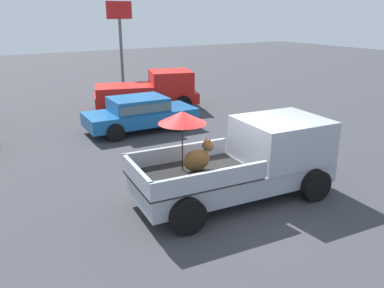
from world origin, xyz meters
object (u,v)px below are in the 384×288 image
pickup_truck_main (249,159)px  motel_sign (120,30)px  pickup_truck_red (151,91)px  parked_sedan_far (140,112)px

pickup_truck_main → motel_sign: motel_sign is taller
pickup_truck_main → pickup_truck_red: 9.96m
parked_sedan_far → pickup_truck_main: bearing=-87.8°
pickup_truck_main → parked_sedan_far: size_ratio=1.19×
parked_sedan_far → motel_sign: (2.13, 6.91, 2.77)m
pickup_truck_red → motel_sign: bearing=104.6°
pickup_truck_main → parked_sedan_far: 6.73m
parked_sedan_far → pickup_truck_red: bearing=60.0°
pickup_truck_main → motel_sign: 14.04m
pickup_truck_red → motel_sign: 4.69m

